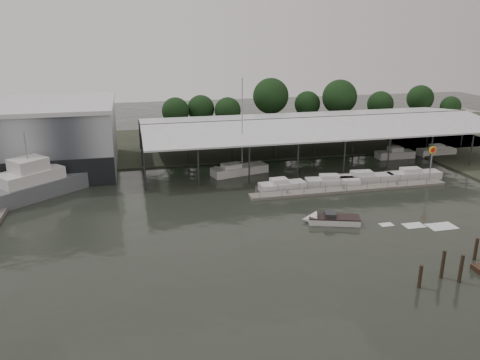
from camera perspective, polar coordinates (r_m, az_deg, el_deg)
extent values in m
plane|color=black|center=(51.29, 2.97, -6.14)|extent=(200.00, 200.00, 0.00)
cube|color=#333729|center=(90.37, -4.42, 4.53)|extent=(140.00, 30.00, 0.30)
cube|color=#A2A7AC|center=(78.02, -23.87, 4.61)|extent=(24.00, 20.00, 10.00)
cube|color=black|center=(69.17, -24.94, 0.34)|extent=(24.00, 0.30, 4.00)
cube|color=white|center=(77.13, -24.35, 8.36)|extent=(24.50, 20.50, 0.60)
cube|color=#2B2D30|center=(80.23, 9.26, 7.52)|extent=(58.00, 0.40, 0.30)
cylinder|color=#2B2D30|center=(64.07, -11.53, 1.09)|extent=(0.24, 0.24, 5.50)
cylinder|color=#2B2D30|center=(86.38, -12.12, 5.37)|extent=(0.24, 0.24, 5.50)
cylinder|color=#2B2D30|center=(104.74, 21.67, 6.65)|extent=(0.24, 0.24, 5.50)
cube|color=slate|center=(65.15, 13.28, -1.11)|extent=(28.00, 2.00, 0.40)
cylinder|color=gray|center=(59.63, 2.42, -1.80)|extent=(0.10, 0.10, 1.20)
cylinder|color=gray|center=(72.27, 22.29, 0.39)|extent=(0.10, 0.10, 1.20)
cube|color=gray|center=(64.56, 12.52, -0.76)|extent=(0.30, 0.30, 0.70)
cylinder|color=gray|center=(70.55, 22.20, 1.44)|extent=(0.16, 0.16, 5.00)
cylinder|color=yellow|center=(69.94, 22.44, 3.40)|extent=(1.10, 0.12, 1.10)
cylinder|color=red|center=(69.88, 22.47, 3.38)|extent=(0.70, 0.05, 0.70)
cube|color=gray|center=(114.48, 23.83, 6.87)|extent=(10.00, 8.00, 4.00)
cube|color=slate|center=(67.13, -23.29, -0.93)|extent=(15.99, 14.50, 2.40)
cube|color=slate|center=(70.52, -18.29, 1.35)|extent=(5.49, 5.69, 1.80)
cube|color=silver|center=(66.17, -24.22, 0.32)|extent=(8.65, 8.18, 1.80)
cube|color=silver|center=(65.72, -24.41, 1.74)|extent=(5.33, 5.26, 1.61)
cylinder|color=gray|center=(65.16, -24.68, 3.76)|extent=(0.18, 0.18, 3.50)
cube|color=silver|center=(70.75, -0.05, 1.15)|extent=(9.08, 4.74, 1.40)
cube|color=silver|center=(69.88, -1.06, 1.70)|extent=(3.15, 2.45, 0.80)
cylinder|color=gray|center=(69.23, 0.27, 6.89)|extent=(0.16, 0.16, 13.24)
cylinder|color=gray|center=(69.86, -0.87, 2.12)|extent=(3.41, 1.01, 0.12)
cube|color=silver|center=(53.97, 11.39, -4.83)|extent=(6.01, 3.65, 0.90)
cone|color=silver|center=(53.70, 8.44, -4.78)|extent=(2.14, 2.40, 2.00)
cube|color=black|center=(53.82, 11.41, -4.43)|extent=(6.02, 3.70, 0.12)
cube|color=#2B2D30|center=(53.67, 10.95, -4.18)|extent=(1.57, 1.70, 0.50)
cube|color=silver|center=(55.11, 17.42, -5.21)|extent=(2.30, 1.50, 0.04)
cube|color=silver|center=(55.86, 20.43, -5.21)|extent=(3.10, 2.00, 0.04)
cube|color=silver|center=(56.76, 23.36, -5.21)|extent=(3.90, 2.50, 0.04)
cube|color=silver|center=(63.93, 5.17, -0.77)|extent=(6.49, 2.65, 1.10)
cube|color=silver|center=(63.53, 4.76, -0.12)|extent=(2.33, 1.76, 0.70)
cube|color=silver|center=(66.58, 11.19, -0.28)|extent=(7.69, 3.37, 1.10)
cube|color=silver|center=(66.14, 10.84, 0.35)|extent=(2.83, 2.01, 0.70)
cube|color=silver|center=(69.32, 14.93, 0.17)|extent=(8.63, 2.92, 1.10)
cube|color=silver|center=(68.86, 14.62, 0.78)|extent=(3.09, 1.85, 0.70)
cube|color=silver|center=(73.03, 20.35, 0.54)|extent=(8.16, 2.63, 1.10)
cube|color=silver|center=(72.54, 20.08, 1.12)|extent=(2.90, 1.75, 0.70)
cylinder|color=#2E2417|center=(45.11, 25.28, -10.09)|extent=(0.32, 0.32, 3.20)
cylinder|color=#2E2417|center=(43.09, 21.07, -11.26)|extent=(0.32, 0.32, 2.66)
cylinder|color=#2E2417|center=(45.21, 23.44, -9.76)|extent=(0.32, 0.32, 3.21)
cylinder|color=#2E2417|center=(49.97, 26.77, -7.83)|extent=(0.32, 0.32, 2.81)
cylinder|color=black|center=(95.41, -7.78, 6.26)|extent=(0.50, 0.50, 3.88)
sphere|color=#183616|center=(94.78, -7.87, 8.33)|extent=(5.43, 5.43, 5.43)
cylinder|color=black|center=(97.33, -4.74, 6.61)|extent=(0.50, 0.50, 3.94)
sphere|color=#183616|center=(96.71, -4.79, 8.67)|extent=(5.51, 5.51, 5.51)
cylinder|color=black|center=(96.03, -1.50, 6.47)|extent=(0.50, 0.50, 3.80)
sphere|color=#183616|center=(95.41, -1.51, 8.48)|extent=(5.32, 5.32, 5.32)
cylinder|color=black|center=(101.01, 3.72, 7.46)|extent=(0.50, 0.50, 5.38)
sphere|color=#183616|center=(100.26, 3.77, 10.19)|extent=(7.53, 7.53, 7.53)
cylinder|color=black|center=(103.94, 8.12, 7.22)|extent=(0.50, 0.50, 3.96)
sphere|color=#183616|center=(103.36, 8.21, 9.16)|extent=(5.54, 5.54, 5.54)
cylinder|color=black|center=(103.13, 11.87, 7.29)|extent=(0.50, 0.50, 5.21)
sphere|color=#183616|center=(102.41, 12.04, 9.87)|extent=(7.30, 7.30, 7.30)
cylinder|color=black|center=(106.90, 16.56, 6.96)|extent=(0.50, 0.50, 3.97)
sphere|color=#183616|center=(106.33, 16.73, 8.85)|extent=(5.56, 5.56, 5.56)
cylinder|color=black|center=(115.76, 20.90, 7.39)|extent=(0.50, 0.50, 4.27)
sphere|color=#183616|center=(115.20, 21.11, 9.26)|extent=(5.98, 5.98, 5.98)
cylinder|color=black|center=(116.19, 24.10, 6.78)|extent=(0.50, 0.50, 3.22)
sphere|color=#183616|center=(115.75, 24.28, 8.18)|extent=(4.51, 4.51, 4.51)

